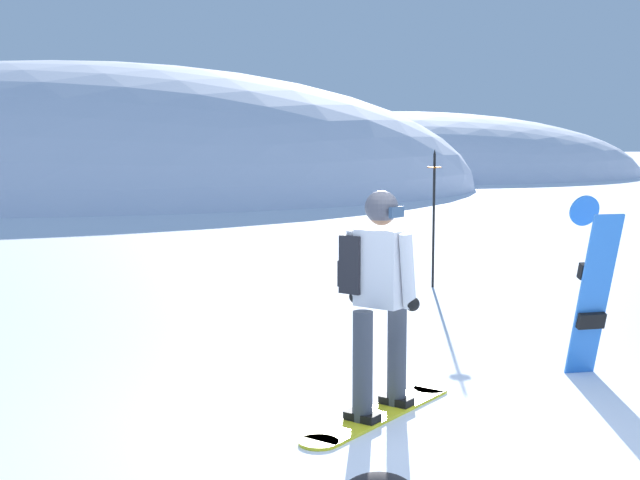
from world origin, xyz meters
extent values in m
plane|color=white|center=(0.00, 0.00, 0.00)|extent=(300.00, 300.00, 0.00)
ellipsoid|color=white|center=(-3.84, 34.80, 0.00)|extent=(35.32, 31.79, 11.04)
ellipsoid|color=white|center=(14.94, 46.26, 0.00)|extent=(29.62, 26.66, 7.89)
cube|color=yellow|center=(-0.37, 0.59, 0.01)|extent=(1.37, 1.23, 0.02)
cylinder|color=yellow|center=(0.22, 1.10, 0.01)|extent=(0.28, 0.28, 0.02)
cylinder|color=yellow|center=(-0.96, 0.08, 0.01)|extent=(0.28, 0.28, 0.02)
cube|color=black|center=(-0.19, 0.75, 0.05)|extent=(0.27, 0.28, 0.06)
cube|color=black|center=(-0.55, 0.43, 0.05)|extent=(0.27, 0.28, 0.06)
cylinder|color=#3D424C|center=(-0.19, 0.75, 0.43)|extent=(0.15, 0.15, 0.82)
cylinder|color=#3D424C|center=(-0.55, 0.43, 0.43)|extent=(0.15, 0.15, 0.82)
cube|color=silver|center=(-0.37, 0.59, 1.13)|extent=(0.40, 0.42, 0.58)
cylinder|color=silver|center=(-0.52, 0.76, 1.13)|extent=(0.20, 0.19, 0.57)
cylinder|color=silver|center=(-0.22, 0.41, 1.13)|extent=(0.20, 0.19, 0.57)
sphere|color=black|center=(-0.50, 0.81, 0.88)|extent=(0.11, 0.11, 0.11)
sphere|color=black|center=(-0.18, 0.43, 0.88)|extent=(0.11, 0.11, 0.11)
cube|color=#232328|center=(-0.50, 0.74, 1.15)|extent=(0.33, 0.32, 0.44)
cube|color=#232328|center=(-0.56, 0.82, 1.07)|extent=(0.19, 0.18, 0.20)
sphere|color=#9E7051|center=(-0.37, 0.59, 1.56)|extent=(0.21, 0.21, 0.21)
sphere|color=#4C4C56|center=(-0.37, 0.59, 1.59)|extent=(0.25, 0.25, 0.25)
cube|color=navy|center=(-0.28, 0.49, 1.56)|extent=(0.15, 0.13, 0.08)
cube|color=blue|center=(1.74, 1.15, 0.73)|extent=(0.28, 0.43, 1.47)
cylinder|color=blue|center=(1.74, 1.35, 1.46)|extent=(0.28, 0.10, 0.28)
cube|color=black|center=(1.74, 1.18, 0.95)|extent=(0.25, 0.10, 0.15)
cube|color=black|center=(1.74, 1.18, 0.51)|extent=(0.25, 0.10, 0.15)
cylinder|color=black|center=(2.04, 5.91, 0.95)|extent=(0.04, 0.04, 1.89)
cylinder|color=orange|center=(2.04, 5.91, 1.71)|extent=(0.20, 0.20, 0.02)
cone|color=black|center=(2.04, 5.91, 1.93)|extent=(0.04, 0.04, 0.08)
camera|label=1|loc=(-2.22, -5.43, 2.07)|focal=47.77mm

